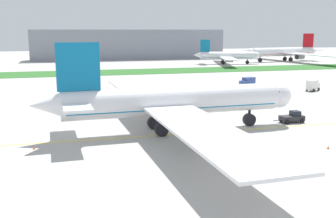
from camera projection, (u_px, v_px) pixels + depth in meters
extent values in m
plane|color=#ADAAA5|center=(169.00, 131.00, 71.83)|extent=(600.00, 600.00, 0.00)
cube|color=yellow|center=(173.00, 134.00, 69.28)|extent=(280.00, 0.36, 0.01)
cube|color=#2D6628|center=(105.00, 72.00, 170.65)|extent=(320.00, 24.00, 0.10)
cylinder|color=white|center=(174.00, 101.00, 70.38)|extent=(38.78, 6.13, 4.87)
cube|color=#0C6B9E|center=(174.00, 106.00, 70.54)|extent=(37.23, 5.69, 0.58)
sphere|color=white|center=(278.00, 95.00, 76.23)|extent=(4.63, 4.63, 4.63)
cone|color=white|center=(46.00, 105.00, 64.22)|extent=(5.49, 4.31, 4.14)
cube|color=#0C6B9E|center=(78.00, 67.00, 64.57)|extent=(6.97, 0.71, 7.79)
cube|color=white|center=(73.00, 97.00, 70.00)|extent=(4.50, 7.93, 0.34)
cube|color=white|center=(77.00, 107.00, 60.85)|extent=(4.50, 7.93, 0.34)
cube|color=white|center=(139.00, 89.00, 88.58)|extent=(9.63, 35.04, 0.39)
cube|color=white|center=(207.00, 132.00, 51.32)|extent=(9.63, 35.04, 0.39)
cylinder|color=#B7BABF|center=(153.00, 101.00, 81.83)|extent=(4.71, 2.83, 2.68)
cylinder|color=black|center=(164.00, 101.00, 82.49)|extent=(0.49, 2.82, 2.81)
cylinder|color=#B7BABF|center=(194.00, 128.00, 59.28)|extent=(4.71, 2.83, 2.68)
cylinder|color=black|center=(209.00, 127.00, 59.94)|extent=(0.49, 2.82, 2.81)
cylinder|color=black|center=(249.00, 115.00, 75.18)|extent=(0.51, 0.51, 1.89)
cylinder|color=black|center=(249.00, 120.00, 75.36)|extent=(2.35, 1.12, 2.31)
cylinder|color=black|center=(154.00, 118.00, 72.55)|extent=(0.51, 0.51, 1.89)
cylinder|color=black|center=(154.00, 123.00, 72.73)|extent=(2.35, 1.12, 2.31)
cylinder|color=black|center=(161.00, 124.00, 67.75)|extent=(0.51, 0.51, 1.89)
cylinder|color=black|center=(162.00, 129.00, 67.93)|extent=(2.35, 1.12, 2.31)
cube|color=black|center=(275.00, 92.00, 75.90)|extent=(1.82, 3.71, 0.88)
sphere|color=black|center=(88.00, 100.00, 68.38)|extent=(0.34, 0.34, 0.34)
sphere|color=black|center=(107.00, 99.00, 69.30)|extent=(0.34, 0.34, 0.34)
sphere|color=black|center=(126.00, 98.00, 70.23)|extent=(0.34, 0.34, 0.34)
sphere|color=black|center=(144.00, 98.00, 71.15)|extent=(0.34, 0.34, 0.34)
sphere|color=black|center=(162.00, 97.00, 72.07)|extent=(0.34, 0.34, 0.34)
sphere|color=black|center=(179.00, 96.00, 73.00)|extent=(0.34, 0.34, 0.34)
sphere|color=black|center=(196.00, 95.00, 73.92)|extent=(0.34, 0.34, 0.34)
sphere|color=black|center=(212.00, 94.00, 74.85)|extent=(0.34, 0.34, 0.34)
sphere|color=black|center=(228.00, 93.00, 75.77)|extent=(0.34, 0.34, 0.34)
sphere|color=black|center=(244.00, 93.00, 76.69)|extent=(0.34, 0.34, 0.34)
cube|color=#26262B|center=(292.00, 118.00, 78.01)|extent=(4.65, 2.33, 0.92)
cube|color=black|center=(295.00, 113.00, 78.03)|extent=(1.70, 1.71, 0.90)
cylinder|color=black|center=(277.00, 121.00, 77.17)|extent=(1.80, 0.18, 0.12)
cylinder|color=black|center=(288.00, 122.00, 76.62)|extent=(0.91, 0.38, 0.90)
cylinder|color=black|center=(281.00, 120.00, 78.67)|extent=(0.91, 0.38, 0.90)
cylinder|color=black|center=(302.00, 121.00, 77.53)|extent=(0.91, 0.38, 0.90)
cylinder|color=black|center=(296.00, 119.00, 79.58)|extent=(0.91, 0.38, 0.90)
cylinder|color=black|center=(240.00, 140.00, 63.93)|extent=(0.12, 0.12, 0.80)
cylinder|color=orange|center=(239.00, 137.00, 63.75)|extent=(0.09, 0.09, 0.51)
cylinder|color=black|center=(241.00, 140.00, 63.99)|extent=(0.12, 0.12, 0.80)
cylinder|color=orange|center=(242.00, 136.00, 63.92)|extent=(0.09, 0.09, 0.51)
cube|color=orange|center=(240.00, 136.00, 63.83)|extent=(0.45, 0.28, 0.57)
sphere|color=#8C6647|center=(240.00, 134.00, 63.75)|extent=(0.22, 0.22, 0.22)
cylinder|color=black|center=(249.00, 156.00, 55.94)|extent=(0.12, 0.12, 0.81)
cylinder|color=#BFE519|center=(249.00, 152.00, 55.67)|extent=(0.09, 0.09, 0.52)
cylinder|color=black|center=(249.00, 156.00, 56.12)|extent=(0.12, 0.12, 0.81)
cylinder|color=#BFE519|center=(249.00, 151.00, 56.12)|extent=(0.09, 0.09, 0.52)
cube|color=#BFE519|center=(249.00, 151.00, 55.89)|extent=(0.41, 0.49, 0.57)
sphere|color=tan|center=(249.00, 148.00, 55.81)|extent=(0.22, 0.22, 0.22)
cube|color=#F2590C|center=(328.00, 149.00, 60.80)|extent=(0.36, 0.36, 0.03)
cone|color=#F2590C|center=(328.00, 147.00, 60.75)|extent=(0.28, 0.28, 0.55)
cylinder|color=white|center=(328.00, 147.00, 60.74)|extent=(0.17, 0.17, 0.06)
cube|color=#F2590C|center=(34.00, 149.00, 60.60)|extent=(0.36, 0.36, 0.03)
cone|color=#F2590C|center=(34.00, 147.00, 60.54)|extent=(0.28, 0.28, 0.55)
cylinder|color=white|center=(34.00, 147.00, 60.54)|extent=(0.17, 0.17, 0.06)
cube|color=white|center=(312.00, 85.00, 118.37)|extent=(3.84, 3.31, 2.79)
cube|color=white|center=(316.00, 86.00, 119.77)|extent=(2.02, 2.38, 1.93)
cube|color=#263347|center=(317.00, 84.00, 120.07)|extent=(0.84, 1.64, 0.85)
cylinder|color=black|center=(312.00, 88.00, 120.75)|extent=(0.94, 0.66, 0.90)
cylinder|color=black|center=(319.00, 89.00, 119.16)|extent=(0.94, 0.66, 0.90)
cylinder|color=black|center=(307.00, 89.00, 118.91)|extent=(0.94, 0.66, 0.90)
cylinder|color=black|center=(313.00, 90.00, 117.33)|extent=(0.94, 0.66, 0.90)
cube|color=#33478C|center=(249.00, 82.00, 125.75)|extent=(4.41, 3.50, 2.76)
cube|color=#33478C|center=(243.00, 84.00, 124.39)|extent=(2.19, 2.54, 1.85)
cube|color=#263347|center=(242.00, 83.00, 123.91)|extent=(0.77, 1.77, 0.81)
cylinder|color=black|center=(246.00, 87.00, 123.69)|extent=(0.95, 0.61, 0.90)
cylinder|color=black|center=(240.00, 86.00, 125.45)|extent=(0.95, 0.61, 0.90)
cylinder|color=black|center=(253.00, 86.00, 125.70)|extent=(0.95, 0.61, 0.90)
cylinder|color=black|center=(248.00, 85.00, 127.46)|extent=(0.95, 0.61, 0.90)
cylinder|color=white|center=(227.00, 56.00, 212.91)|extent=(28.19, 11.14, 3.96)
cube|color=#0C6B9E|center=(227.00, 57.00, 213.04)|extent=(27.02, 10.54, 0.48)
sphere|color=white|center=(256.00, 56.00, 212.86)|extent=(3.76, 3.76, 3.76)
cone|color=white|center=(197.00, 55.00, 212.90)|extent=(5.08, 4.38, 3.37)
cube|color=#0C6B9E|center=(205.00, 46.00, 211.95)|extent=(4.99, 1.70, 6.34)
cube|color=white|center=(203.00, 54.00, 216.72)|extent=(4.64, 6.92, 0.28)
cube|color=white|center=(205.00, 55.00, 208.94)|extent=(4.64, 6.92, 0.28)
cube|color=white|center=(221.00, 55.00, 227.37)|extent=(12.56, 26.05, 0.32)
cube|color=white|center=(229.00, 58.00, 198.64)|extent=(12.56, 26.05, 0.32)
cylinder|color=#B7BABF|center=(224.00, 58.00, 222.01)|extent=(4.20, 3.08, 2.18)
cylinder|color=black|center=(227.00, 58.00, 222.00)|extent=(0.91, 2.29, 2.29)
cylinder|color=#B7BABF|center=(229.00, 60.00, 204.46)|extent=(4.20, 3.08, 2.18)
cylinder|color=black|center=(232.00, 60.00, 204.45)|extent=(0.91, 2.29, 2.29)
cylinder|color=black|center=(247.00, 61.00, 213.40)|extent=(0.41, 0.41, 1.53)
cylinder|color=black|center=(247.00, 62.00, 213.55)|extent=(2.04, 1.31, 1.88)
cylinder|color=black|center=(222.00, 61.00, 215.48)|extent=(0.41, 0.41, 1.53)
cylinder|color=black|center=(222.00, 62.00, 215.63)|extent=(2.04, 1.31, 1.88)
cylinder|color=black|center=(223.00, 61.00, 211.40)|extent=(0.41, 0.41, 1.53)
cylinder|color=black|center=(223.00, 63.00, 211.55)|extent=(2.04, 1.31, 1.88)
cylinder|color=white|center=(283.00, 52.00, 231.40)|extent=(42.46, 11.10, 4.88)
cube|color=#B20C14|center=(283.00, 53.00, 231.57)|extent=(40.73, 10.46, 0.59)
sphere|color=white|center=(251.00, 53.00, 222.64)|extent=(4.64, 4.64, 4.64)
cone|color=white|center=(315.00, 50.00, 240.43)|extent=(5.93, 4.90, 4.15)
cube|color=#B20C14|center=(308.00, 40.00, 237.11)|extent=(7.58, 1.61, 7.81)
cube|color=white|center=(315.00, 50.00, 234.12)|extent=(5.75, 8.41, 0.34)
cube|color=white|center=(303.00, 49.00, 242.91)|extent=(5.75, 8.41, 0.34)
cube|color=white|center=(313.00, 55.00, 213.04)|extent=(14.82, 38.94, 0.39)
cube|color=white|center=(264.00, 51.00, 251.64)|extent=(14.82, 38.94, 0.39)
cylinder|color=#B7BABF|center=(300.00, 57.00, 220.53)|extent=(4.98, 3.34, 2.68)
cylinder|color=black|center=(297.00, 57.00, 219.62)|extent=(0.82, 2.85, 2.82)
cylinder|color=#B7BABF|center=(270.00, 54.00, 243.73)|extent=(4.98, 3.34, 2.68)
cylinder|color=black|center=(267.00, 54.00, 242.83)|extent=(0.82, 2.85, 2.82)
cylinder|color=black|center=(260.00, 58.00, 225.79)|extent=(0.51, 0.51, 1.89)
cylinder|color=black|center=(260.00, 60.00, 225.97)|extent=(2.45, 1.38, 2.32)
cylinder|color=black|center=(291.00, 58.00, 231.06)|extent=(0.51, 0.51, 1.89)
cylinder|color=black|center=(291.00, 59.00, 231.24)|extent=(2.45, 1.38, 2.32)
cylinder|color=black|center=(285.00, 57.00, 235.68)|extent=(0.51, 0.51, 1.89)
cylinder|color=black|center=(285.00, 59.00, 235.86)|extent=(2.45, 1.38, 2.32)
cube|color=gray|center=(129.00, 44.00, 248.67)|extent=(116.22, 20.00, 18.00)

